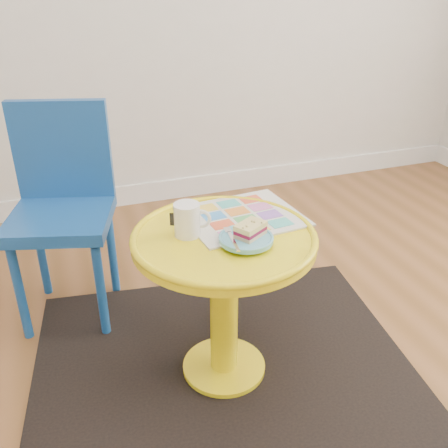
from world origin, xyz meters
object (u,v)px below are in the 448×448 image
object	(u,v)px
side_table	(224,278)
newspaper	(242,216)
chair	(62,199)
plate	(246,239)
mug	(188,219)

from	to	relation	value
side_table	newspaper	xyz separation A→B (m)	(0.10, 0.10, 0.15)
chair	plate	bearing A→B (deg)	-37.24
newspaper	mug	xyz separation A→B (m)	(-0.20, -0.06, 0.05)
chair	plate	world-z (taller)	chair
side_table	plate	xyz separation A→B (m)	(0.04, -0.07, 0.17)
chair	mug	world-z (taller)	chair
side_table	chair	distance (m)	0.73
chair	plate	distance (m)	0.81
side_table	mug	size ratio (longest dim) A/B	5.18
newspaper	mug	world-z (taller)	mug
mug	plate	bearing A→B (deg)	-14.52
mug	plate	size ratio (longest dim) A/B	0.68
chair	side_table	bearing A→B (deg)	-36.60
plate	side_table	bearing A→B (deg)	120.89
newspaper	mug	distance (m)	0.21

